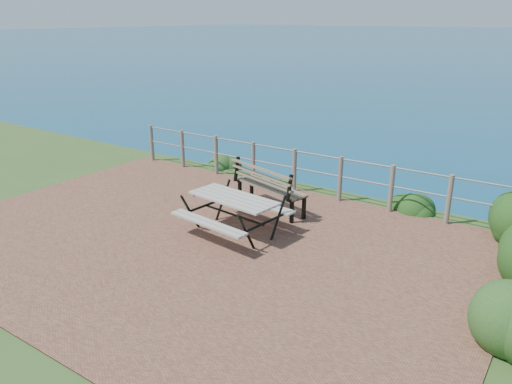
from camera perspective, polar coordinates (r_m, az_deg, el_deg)
ground at (r=9.13m, az=-6.37°, el=-5.71°), size 10.00×7.00×0.12m
safety_railing at (r=11.49m, az=4.42°, el=2.77°), size 9.40×0.10×1.00m
picnic_table at (r=9.22m, az=-2.57°, el=-2.20°), size 1.77×1.47×0.72m
park_bench at (r=10.32m, az=1.67°, el=1.39°), size 1.84×0.92×1.01m
shrub_lip_west at (r=13.58m, az=-4.19°, el=2.90°), size 0.75×0.75×0.49m
shrub_lip_east at (r=11.14m, az=17.34°, el=-1.75°), size 0.80×0.80×0.56m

